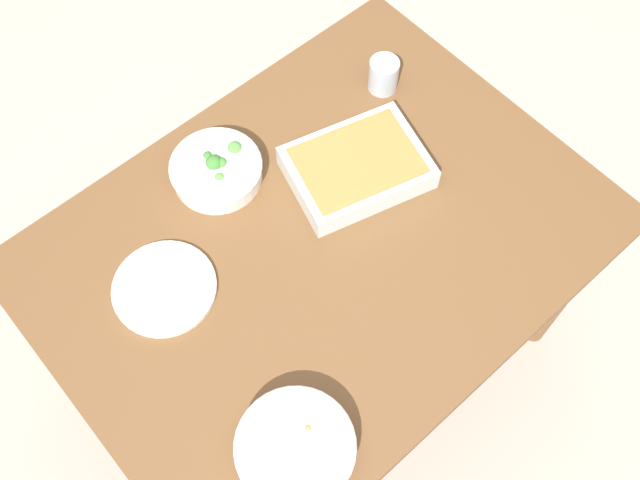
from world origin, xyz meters
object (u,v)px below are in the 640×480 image
stew_bowl (295,448)px  broccoli_bowl (217,169)px  baking_dish (357,167)px  spoon_by_stew (312,435)px  drink_cup (383,76)px  side_plate (164,288)px

stew_bowl → broccoli_bowl: broccoli_bowl is taller
baking_dish → spoon_by_stew: baking_dish is taller
broccoli_bowl → baking_dish: bearing=-40.5°
baking_dish → drink_cup: bearing=33.6°
side_plate → spoon_by_stew: size_ratio=1.25×
stew_bowl → baking_dish: bearing=36.9°
stew_bowl → spoon_by_stew: 0.05m
broccoli_bowl → side_plate: (-0.26, -0.15, -0.02)m
side_plate → broccoli_bowl: bearing=30.1°
stew_bowl → broccoli_bowl: (0.27, 0.59, -0.00)m
drink_cup → side_plate: 0.72m
baking_dish → spoon_by_stew: 0.60m
broccoli_bowl → side_plate: 0.30m
broccoli_bowl → baking_dish: 0.32m
stew_bowl → drink_cup: drink_cup is taller
broccoli_bowl → spoon_by_stew: (-0.22, -0.58, -0.03)m
broccoli_bowl → side_plate: size_ratio=0.95×
spoon_by_stew → drink_cup: bearing=37.5°
side_plate → spoon_by_stew: (0.03, -0.43, -0.00)m
drink_cup → spoon_by_stew: 0.86m
drink_cup → spoon_by_stew: bearing=-142.5°
drink_cup → side_plate: drink_cup is taller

